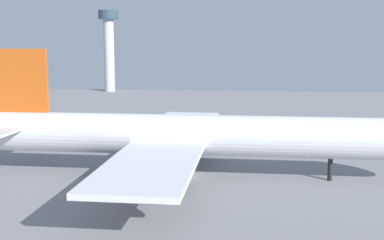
% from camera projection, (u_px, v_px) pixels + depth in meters
% --- Properties ---
extents(ground_plane, '(280.60, 280.60, 0.00)m').
position_uv_depth(ground_plane, '(192.00, 176.00, 73.86)').
color(ground_plane, gray).
extents(cargo_airplane, '(70.15, 57.17, 19.36)m').
position_uv_depth(cargo_airplane, '(189.00, 136.00, 72.93)').
color(cargo_airplane, silver).
rests_on(cargo_airplane, ground_plane).
extents(control_tower, '(8.37, 8.37, 34.56)m').
position_uv_depth(control_tower, '(109.00, 43.00, 206.32)').
color(control_tower, silver).
rests_on(control_tower, ground_plane).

